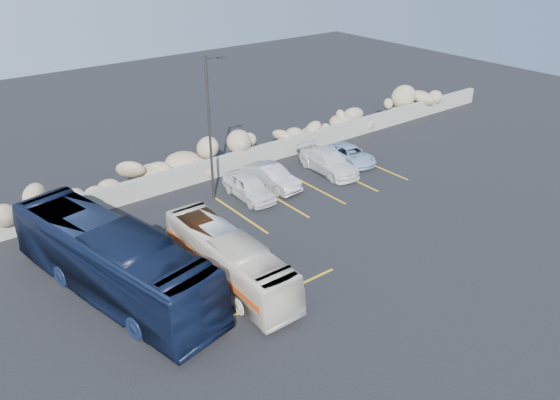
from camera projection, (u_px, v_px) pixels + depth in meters
ground at (282, 296)px, 22.58m from camera, size 90.00×90.00×0.00m
seawall at (152, 185)px, 30.79m from camera, size 60.00×0.40×1.20m
riprap_pile at (142, 167)px, 31.32m from camera, size 54.00×2.80×2.60m
parking_lines at (287, 214)px, 29.04m from camera, size 18.16×9.36×0.01m
lamppost at (210, 126)px, 28.75m from camera, size 1.14×0.18×8.00m
vintage_bus at (228, 259)px, 23.05m from camera, size 1.97×8.12×2.26m
tour_coach at (112, 261)px, 22.12m from camera, size 4.90×11.56×3.14m
car_a at (249, 187)px, 30.50m from camera, size 1.78×3.99×1.33m
car_b at (272, 177)px, 31.74m from camera, size 1.60×3.97×1.28m
car_c at (329, 162)px, 33.68m from camera, size 2.18×4.70×1.33m
car_d at (351, 155)px, 35.14m from camera, size 2.09×3.89×1.04m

